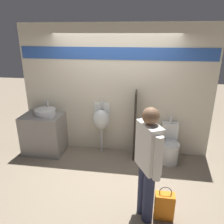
{
  "coord_description": "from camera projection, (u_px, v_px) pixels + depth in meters",
  "views": [
    {
      "loc": [
        0.59,
        -3.78,
        2.5
      ],
      "look_at": [
        0.0,
        0.17,
        1.05
      ],
      "focal_mm": 35.0,
      "sensor_mm": 36.0,
      "label": 1
    }
  ],
  "objects": [
    {
      "name": "shopping_bag",
      "position": [
        164.0,
        206.0,
        3.08
      ],
      "size": [
        0.27,
        0.15,
        0.53
      ],
      "color": "orange",
      "rests_on": "ground_plane"
    },
    {
      "name": "sink_basin",
      "position": [
        45.0,
        112.0,
        4.65
      ],
      "size": [
        0.43,
        0.43,
        0.25
      ],
      "color": "silver",
      "rests_on": "sink_counter"
    },
    {
      "name": "toilet",
      "position": [
        169.0,
        147.0,
        4.44
      ],
      "size": [
        0.38,
        0.54,
        0.92
      ],
      "color": "silver",
      "rests_on": "ground_plane"
    },
    {
      "name": "cell_phone",
      "position": [
        51.0,
        118.0,
        4.46
      ],
      "size": [
        0.07,
        0.14,
        0.01
      ],
      "color": "#B7B7BC",
      "rests_on": "sink_counter"
    },
    {
      "name": "person_in_vest",
      "position": [
        148.0,
        161.0,
        2.87
      ],
      "size": [
        0.36,
        0.53,
        1.66
      ],
      "rotation": [
        0.0,
        0.0,
        2.05
      ],
      "color": "#282D4C",
      "rests_on": "ground_plane"
    },
    {
      "name": "ground_plane",
      "position": [
        111.0,
        163.0,
        4.46
      ],
      "size": [
        16.0,
        16.0,
        0.0
      ],
      "primitive_type": "plane",
      "color": "gray"
    },
    {
      "name": "divider_near_counter",
      "position": [
        135.0,
        125.0,
        4.49
      ],
      "size": [
        0.03,
        0.42,
        1.42
      ],
      "color": "#28231E",
      "rests_on": "ground_plane"
    },
    {
      "name": "sink_counter",
      "position": [
        44.0,
        134.0,
        4.76
      ],
      "size": [
        0.85,
        0.62,
        0.86
      ],
      "color": "gray",
      "rests_on": "ground_plane"
    },
    {
      "name": "display_wall",
      "position": [
        115.0,
        91.0,
        4.55
      ],
      "size": [
        3.97,
        0.07,
        2.7
      ],
      "color": "beige",
      "rests_on": "ground_plane"
    },
    {
      "name": "urinal_near_counter",
      "position": [
        101.0,
        119.0,
        4.65
      ],
      "size": [
        0.36,
        0.26,
        1.15
      ],
      "color": "silver",
      "rests_on": "ground_plane"
    }
  ]
}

